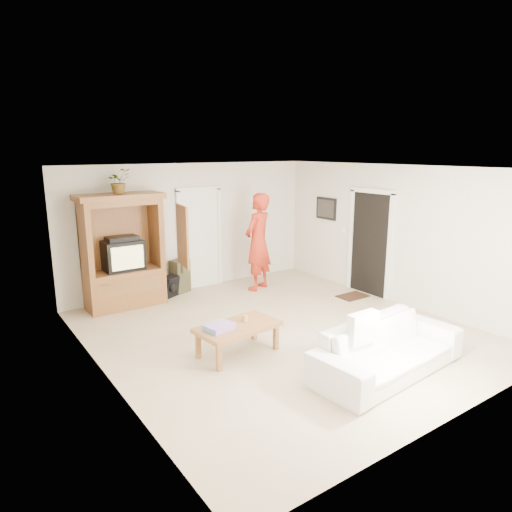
% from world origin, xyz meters
% --- Properties ---
extents(floor, '(6.00, 6.00, 0.00)m').
position_xyz_m(floor, '(0.00, 0.00, 0.00)').
color(floor, tan).
rests_on(floor, ground).
extents(ceiling, '(6.00, 6.00, 0.00)m').
position_xyz_m(ceiling, '(0.00, 0.00, 2.60)').
color(ceiling, white).
rests_on(ceiling, floor).
extents(wall_back, '(5.50, 0.00, 5.50)m').
position_xyz_m(wall_back, '(0.00, 3.00, 1.30)').
color(wall_back, silver).
rests_on(wall_back, floor).
extents(wall_front, '(5.50, 0.00, 5.50)m').
position_xyz_m(wall_front, '(0.00, -3.00, 1.30)').
color(wall_front, silver).
rests_on(wall_front, floor).
extents(wall_left, '(0.00, 6.00, 6.00)m').
position_xyz_m(wall_left, '(-2.75, 0.00, 1.30)').
color(wall_left, silver).
rests_on(wall_left, floor).
extents(wall_right, '(0.00, 6.00, 6.00)m').
position_xyz_m(wall_right, '(2.75, 0.00, 1.30)').
color(wall_right, silver).
rests_on(wall_right, floor).
extents(armoire, '(1.82, 1.14, 2.10)m').
position_xyz_m(armoire, '(-1.58, 2.66, 0.91)').
color(armoire, '#92592D').
rests_on(armoire, floor).
extents(door_back, '(0.85, 0.05, 2.04)m').
position_xyz_m(door_back, '(0.15, 2.97, 1.02)').
color(door_back, white).
rests_on(door_back, floor).
extents(doorway_right, '(0.05, 0.90, 2.04)m').
position_xyz_m(doorway_right, '(2.73, 0.60, 1.02)').
color(doorway_right, black).
rests_on(doorway_right, floor).
extents(framed_picture, '(0.03, 0.60, 0.48)m').
position_xyz_m(framed_picture, '(2.73, 1.90, 1.60)').
color(framed_picture, black).
rests_on(framed_picture, wall_right).
extents(doormat, '(0.60, 0.40, 0.02)m').
position_xyz_m(doormat, '(2.30, 0.60, 0.01)').
color(doormat, '#382316').
rests_on(doormat, floor).
extents(plant, '(0.47, 0.43, 0.44)m').
position_xyz_m(plant, '(-1.60, 2.63, 2.32)').
color(plant, '#4C7238').
rests_on(plant, armoire).
extents(man, '(0.87, 0.74, 2.02)m').
position_xyz_m(man, '(1.05, 2.12, 1.01)').
color(man, '#AC2817').
rests_on(man, floor).
extents(sofa, '(2.33, 1.07, 0.66)m').
position_xyz_m(sofa, '(0.32, -1.88, 0.33)').
color(sofa, white).
rests_on(sofa, floor).
extents(coffee_table, '(1.24, 0.76, 0.44)m').
position_xyz_m(coffee_table, '(-0.99, -0.29, 0.38)').
color(coffee_table, olive).
rests_on(coffee_table, floor).
extents(towel, '(0.43, 0.35, 0.08)m').
position_xyz_m(towel, '(-1.29, -0.29, 0.48)').
color(towel, '#FD54C4').
rests_on(towel, coffee_table).
extents(candle, '(0.08, 0.08, 0.10)m').
position_xyz_m(candle, '(-0.83, -0.23, 0.49)').
color(candle, tan).
rests_on(candle, coffee_table).
extents(backpack_black, '(0.39, 0.32, 0.41)m').
position_xyz_m(backpack_black, '(-0.70, 2.67, 0.21)').
color(backpack_black, black).
rests_on(backpack_black, floor).
extents(backpack_olive, '(0.42, 0.36, 0.68)m').
position_xyz_m(backpack_olive, '(-0.39, 2.85, 0.34)').
color(backpack_olive, '#47442B').
rests_on(backpack_olive, floor).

